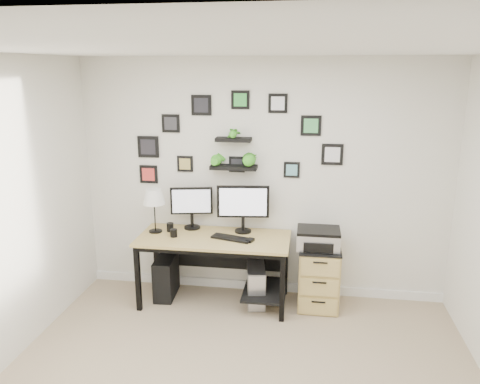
% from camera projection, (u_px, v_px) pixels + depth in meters
% --- Properties ---
extents(room, '(4.00, 4.00, 4.00)m').
position_uv_depth(room, '(261.00, 286.00, 5.39)').
color(room, tan).
rests_on(room, ground).
extents(desk, '(1.60, 0.70, 0.75)m').
position_uv_depth(desk, '(218.00, 247.00, 5.00)').
color(desk, tan).
rests_on(desk, ground).
extents(monitor_left, '(0.46, 0.21, 0.47)m').
position_uv_depth(monitor_left, '(192.00, 205.00, 5.13)').
color(monitor_left, black).
rests_on(monitor_left, desk).
extents(monitor_right, '(0.56, 0.20, 0.52)m').
position_uv_depth(monitor_right, '(243.00, 205.00, 5.01)').
color(monitor_right, black).
rests_on(monitor_right, desk).
extents(keyboard, '(0.45, 0.25, 0.02)m').
position_uv_depth(keyboard, '(231.00, 238.00, 4.87)').
color(keyboard, black).
rests_on(keyboard, desk).
extents(mouse, '(0.09, 0.11, 0.03)m').
position_uv_depth(mouse, '(250.00, 240.00, 4.81)').
color(mouse, black).
rests_on(mouse, desk).
extents(table_lamp, '(0.24, 0.24, 0.48)m').
position_uv_depth(table_lamp, '(154.00, 198.00, 5.00)').
color(table_lamp, black).
rests_on(table_lamp, desk).
extents(mug, '(0.07, 0.07, 0.08)m').
position_uv_depth(mug, '(174.00, 233.00, 4.93)').
color(mug, black).
rests_on(mug, desk).
extents(pen_cup, '(0.07, 0.07, 0.10)m').
position_uv_depth(pen_cup, '(170.00, 227.00, 5.10)').
color(pen_cup, black).
rests_on(pen_cup, desk).
extents(pc_tower_black, '(0.23, 0.46, 0.45)m').
position_uv_depth(pc_tower_black, '(166.00, 277.00, 5.21)').
color(pc_tower_black, black).
rests_on(pc_tower_black, ground).
extents(pc_tower_grey, '(0.25, 0.45, 0.42)m').
position_uv_depth(pc_tower_grey, '(256.00, 285.00, 5.04)').
color(pc_tower_grey, gray).
rests_on(pc_tower_grey, ground).
extents(file_cabinet, '(0.43, 0.53, 0.67)m').
position_uv_depth(file_cabinet, '(319.00, 276.00, 4.97)').
color(file_cabinet, tan).
rests_on(file_cabinet, ground).
extents(printer, '(0.44, 0.36, 0.20)m').
position_uv_depth(printer, '(318.00, 238.00, 4.84)').
color(printer, silver).
rests_on(printer, file_cabinet).
extents(wall_decor, '(2.24, 0.18, 1.03)m').
position_uv_depth(wall_decor, '(233.00, 146.00, 4.97)').
color(wall_decor, black).
rests_on(wall_decor, ground).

